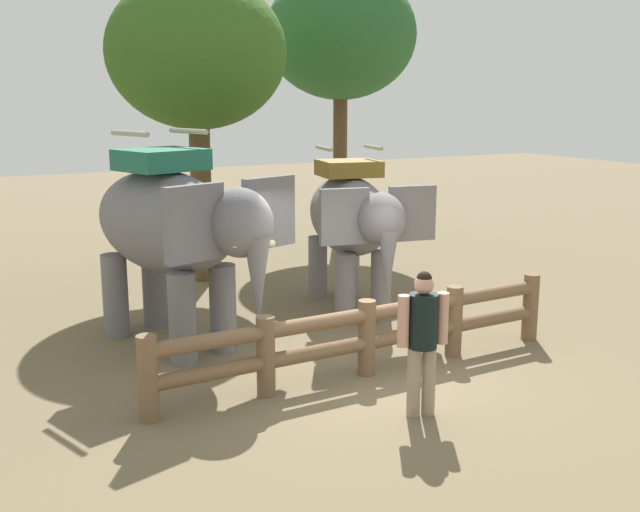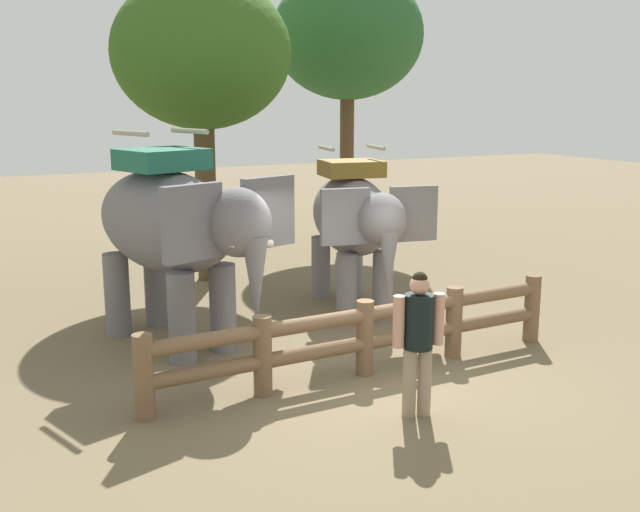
# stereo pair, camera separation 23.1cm
# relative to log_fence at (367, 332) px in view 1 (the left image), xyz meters

# --- Properties ---
(ground_plane) EXTENTS (60.00, 60.00, 0.00)m
(ground_plane) POSITION_rel_log_fence_xyz_m (-0.00, -0.27, -0.60)
(ground_plane) COLOR #716146
(log_fence) EXTENTS (6.35, 0.50, 1.05)m
(log_fence) POSITION_rel_log_fence_xyz_m (0.00, 0.00, 0.00)
(log_fence) COLOR brown
(log_fence) RESTS_ON ground
(elephant_near_left) EXTENTS (2.68, 3.91, 3.27)m
(elephant_near_left) POSITION_rel_log_fence_xyz_m (-1.96, 2.31, 1.24)
(elephant_near_left) COLOR slate
(elephant_near_left) RESTS_ON ground
(elephant_center) EXTENTS (2.03, 3.45, 2.91)m
(elephant_center) POSITION_rel_log_fence_xyz_m (1.36, 2.81, 1.03)
(elephant_center) COLOR slate
(elephant_center) RESTS_ON ground
(tourist_woman_in_black) EXTENTS (0.62, 0.41, 1.78)m
(tourist_woman_in_black) POSITION_rel_log_fence_xyz_m (-0.11, -1.46, 0.42)
(tourist_woman_in_black) COLOR gray
(tourist_woman_in_black) RESTS_ON ground
(tree_back_center) EXTENTS (3.54, 3.54, 6.09)m
(tree_back_center) POSITION_rel_log_fence_xyz_m (-0.23, 6.23, 3.94)
(tree_back_center) COLOR brown
(tree_back_center) RESTS_ON ground
(tree_far_right) EXTENTS (3.72, 3.72, 6.80)m
(tree_far_right) POSITION_rel_log_fence_xyz_m (4.20, 8.42, 4.58)
(tree_far_right) COLOR brown
(tree_far_right) RESTS_ON ground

